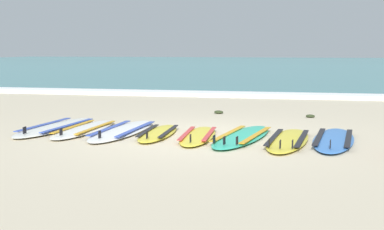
% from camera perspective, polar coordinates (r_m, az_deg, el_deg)
% --- Properties ---
extents(ground_plane, '(80.00, 80.00, 0.00)m').
position_cam_1_polar(ground_plane, '(8.91, 0.42, -2.31)').
color(ground_plane, beige).
extents(sea, '(80.00, 60.00, 0.10)m').
position_cam_1_polar(sea, '(45.75, 10.54, 5.09)').
color(sea, teal).
rests_on(sea, ground).
extents(wave_foam_strip, '(80.00, 1.02, 0.11)m').
position_cam_1_polar(wave_foam_strip, '(16.37, 6.18, 2.07)').
color(wave_foam_strip, white).
rests_on(wave_foam_strip, ground).
extents(surfboard_0, '(0.75, 2.62, 0.18)m').
position_cam_1_polar(surfboard_0, '(10.11, -13.73, -1.20)').
color(surfboard_0, silver).
rests_on(surfboard_0, ground).
extents(surfboard_1, '(0.59, 2.33, 0.18)m').
position_cam_1_polar(surfboard_1, '(9.74, -10.92, -1.42)').
color(surfboard_1, white).
rests_on(surfboard_1, ground).
extents(surfboard_2, '(0.67, 2.60, 0.18)m').
position_cam_1_polar(surfboard_2, '(9.47, -7.07, -1.59)').
color(surfboard_2, white).
rests_on(surfboard_2, ground).
extents(surfboard_3, '(0.61, 1.97, 0.18)m').
position_cam_1_polar(surfboard_3, '(9.14, -3.49, -1.85)').
color(surfboard_3, yellow).
rests_on(surfboard_3, ground).
extents(surfboard_4, '(0.66, 2.06, 0.18)m').
position_cam_1_polar(surfboard_4, '(8.85, 0.62, -2.14)').
color(surfboard_4, yellow).
rests_on(surfboard_4, ground).
extents(surfboard_5, '(0.94, 2.55, 0.18)m').
position_cam_1_polar(surfboard_5, '(8.82, 5.17, -2.19)').
color(surfboard_5, '#2DB793').
rests_on(surfboard_5, ground).
extents(surfboard_6, '(0.72, 2.36, 0.18)m').
position_cam_1_polar(surfboard_6, '(8.57, 9.78, -2.54)').
color(surfboard_6, yellow).
rests_on(surfboard_6, ground).
extents(surfboard_7, '(0.77, 2.45, 0.18)m').
position_cam_1_polar(surfboard_7, '(8.75, 14.30, -2.45)').
color(surfboard_7, '#3875CC').
rests_on(surfboard_7, ground).
extents(seaweed_clump_near_shoreline, '(0.20, 0.16, 0.07)m').
position_cam_1_polar(seaweed_clump_near_shoreline, '(12.09, 2.75, 0.30)').
color(seaweed_clump_near_shoreline, '#2D381E').
rests_on(seaweed_clump_near_shoreline, ground).
extents(seaweed_clump_mid_sand, '(0.19, 0.15, 0.07)m').
position_cam_1_polar(seaweed_clump_mid_sand, '(11.66, 12.02, -0.11)').
color(seaweed_clump_mid_sand, '#2D381E').
rests_on(seaweed_clump_mid_sand, ground).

